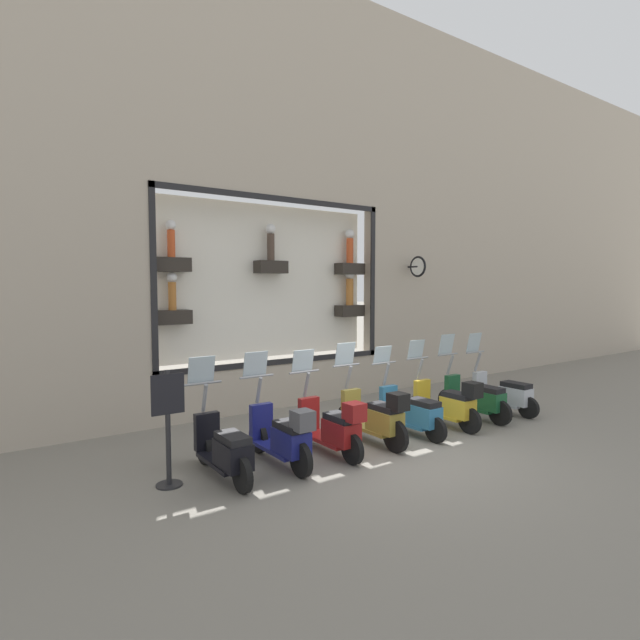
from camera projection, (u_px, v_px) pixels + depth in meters
ground_plane at (381, 449)px, 8.35m from camera, size 120.00×120.00×0.00m
building_facade at (273, 188)px, 10.96m from camera, size 1.19×36.00×9.57m
scooter_silver_0 at (504, 394)px, 10.73m from camera, size 1.79×0.60×1.67m
scooter_green_1 at (477, 398)px, 10.20m from camera, size 1.80×0.61×1.69m
scooter_yellow_2 at (449, 404)px, 9.62m from camera, size 1.80×0.60×1.63m
scooter_teal_3 at (412, 413)px, 9.14m from camera, size 1.79×0.60×1.56m
scooter_olive_4 at (376, 417)px, 8.57m from camera, size 1.81×0.61×1.69m
scooter_red_5 at (333, 427)px, 8.03m from camera, size 1.79×0.60×1.63m
scooter_navy_6 at (283, 436)px, 7.50m from camera, size 1.80×0.61×1.67m
scooter_black_7 at (224, 450)px, 7.03m from camera, size 1.80×0.61×1.66m
shop_sign_post at (168, 424)px, 6.77m from camera, size 0.36×0.45×1.60m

